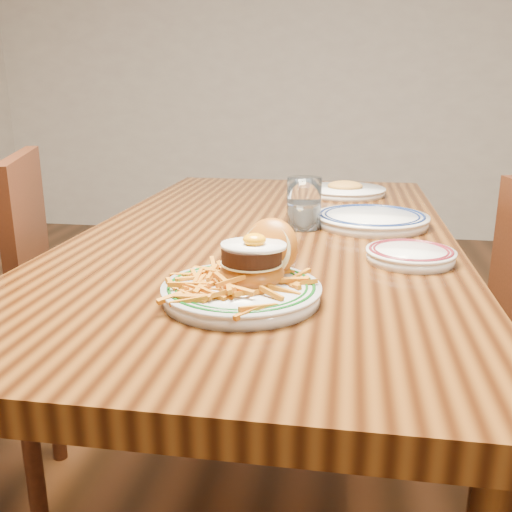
% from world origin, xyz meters
% --- Properties ---
extents(floor, '(6.00, 6.00, 0.00)m').
position_xyz_m(floor, '(0.00, 0.00, 0.00)').
color(floor, black).
rests_on(floor, ground).
extents(table, '(0.85, 1.60, 0.75)m').
position_xyz_m(table, '(0.00, 0.00, 0.66)').
color(table, black).
rests_on(table, floor).
extents(main_plate, '(0.25, 0.27, 0.12)m').
position_xyz_m(main_plate, '(0.03, -0.45, 0.78)').
color(main_plate, silver).
rests_on(main_plate, table).
extents(side_plate, '(0.17, 0.18, 0.03)m').
position_xyz_m(side_plate, '(0.31, -0.20, 0.77)').
color(side_plate, silver).
rests_on(side_plate, table).
extents(rear_plate, '(0.28, 0.28, 0.03)m').
position_xyz_m(rear_plate, '(0.24, 0.10, 0.77)').
color(rear_plate, silver).
rests_on(rear_plate, table).
extents(water_glass, '(0.08, 0.08, 0.12)m').
position_xyz_m(water_glass, '(0.08, 0.04, 0.80)').
color(water_glass, white).
rests_on(water_glass, table).
extents(far_plate, '(0.25, 0.25, 0.05)m').
position_xyz_m(far_plate, '(0.17, 0.51, 0.77)').
color(far_plate, silver).
rests_on(far_plate, table).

